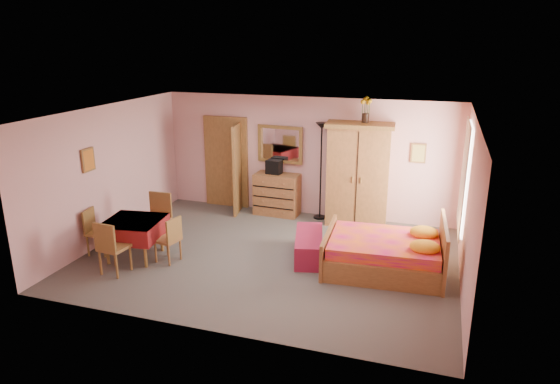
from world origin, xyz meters
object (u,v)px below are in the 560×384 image
(dining_table, at_px, (135,239))
(chair_south, at_px, (114,247))
(floor_lamp, at_px, (321,172))
(wardrobe, at_px, (358,175))
(chest_of_drawers, at_px, (277,194))
(stereo, at_px, (274,167))
(bench, at_px, (309,246))
(chair_west, at_px, (99,232))
(wall_mirror, at_px, (280,144))
(chair_east, at_px, (167,239))
(sunflower_vase, at_px, (366,110))
(bed, at_px, (384,244))
(chair_north, at_px, (156,220))

(dining_table, distance_m, chair_south, 0.64)
(floor_lamp, distance_m, wardrobe, 0.82)
(chest_of_drawers, bearing_deg, stereo, 160.17)
(bench, relative_size, chair_west, 1.52)
(wall_mirror, xyz_separation_m, chair_east, (-1.06, -3.14, -1.14))
(floor_lamp, height_order, bench, floor_lamp)
(chair_west, bearing_deg, chair_east, 85.23)
(wall_mirror, xyz_separation_m, wardrobe, (1.78, -0.25, -0.47))
(sunflower_vase, bearing_deg, chair_south, -134.22)
(chest_of_drawers, relative_size, chair_south, 1.05)
(sunflower_vase, distance_m, chair_south, 5.42)
(wardrobe, height_order, bed, wardrobe)
(chair_east, bearing_deg, sunflower_vase, -33.41)
(bed, xyz_separation_m, chair_east, (-3.65, -0.83, -0.05))
(chest_of_drawers, relative_size, sunflower_vase, 1.89)
(chair_west, height_order, chair_east, chair_west)
(dining_table, bearing_deg, chest_of_drawers, 60.40)
(bench, height_order, chair_north, chair_north)
(dining_table, bearing_deg, wardrobe, 40.23)
(chair_west, relative_size, chair_east, 1.02)
(bed, bearing_deg, chair_east, -170.78)
(wall_mirror, relative_size, bench, 0.82)
(stereo, xyz_separation_m, chair_south, (-1.58, -3.64, -0.61))
(chest_of_drawers, relative_size, chair_east, 1.19)
(chest_of_drawers, height_order, dining_table, chest_of_drawers)
(floor_lamp, bearing_deg, dining_table, -131.38)
(sunflower_vase, relative_size, chair_west, 0.62)
(stereo, relative_size, sunflower_vase, 0.63)
(bed, distance_m, chair_east, 3.75)
(wardrobe, relative_size, dining_table, 2.22)
(bed, relative_size, bench, 1.54)
(floor_lamp, relative_size, bench, 1.64)
(chair_south, bearing_deg, chair_north, 93.81)
(chair_north, bearing_deg, chair_east, 131.63)
(chair_north, bearing_deg, chair_south, 85.49)
(bench, bearing_deg, wardrobe, 75.22)
(bench, bearing_deg, floor_lamp, 98.14)
(floor_lamp, distance_m, bed, 2.76)
(stereo, height_order, bench, stereo)
(chest_of_drawers, bearing_deg, chair_east, -107.37)
(bench, distance_m, chair_north, 2.92)
(chest_of_drawers, height_order, bench, chest_of_drawers)
(wardrobe, xyz_separation_m, bench, (-0.52, -1.97, -0.86))
(wardrobe, xyz_separation_m, dining_table, (-3.48, -2.94, -0.72))
(floor_lamp, xyz_separation_m, chair_west, (-3.38, -3.07, -0.63))
(dining_table, height_order, chair_north, chair_north)
(chest_of_drawers, xyz_separation_m, dining_table, (-1.69, -2.98, -0.11))
(bed, relative_size, chair_west, 2.35)
(wall_mirror, bearing_deg, chest_of_drawers, -85.56)
(bench, relative_size, chair_south, 1.37)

